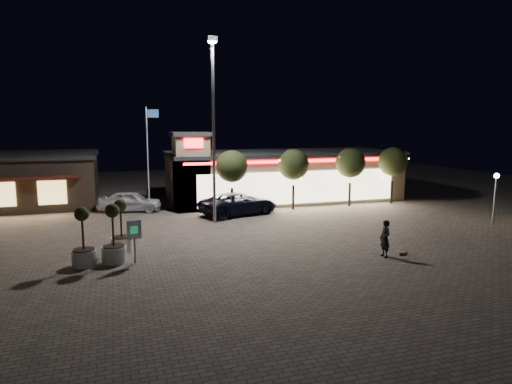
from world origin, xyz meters
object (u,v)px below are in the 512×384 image
object	(u,v)px
pedestrian	(385,239)
planter_left	(114,244)
white_sedan	(131,201)
valet_sign	(134,233)
planter_mid	(84,248)
pickup_truck	(239,204)

from	to	relation	value
pedestrian	planter_left	size ratio (longest dim) A/B	0.65
white_sedan	planter_left	world-z (taller)	planter_left
pedestrian	planter_left	xyz separation A→B (m)	(-13.24, 3.16, -0.05)
white_sedan	pedestrian	distance (m)	20.36
white_sedan	valet_sign	bearing A→B (deg)	-168.69
pedestrian	planter_left	world-z (taller)	planter_left
pedestrian	planter_left	bearing A→B (deg)	-105.00
planter_left	planter_mid	bearing A→B (deg)	-173.46
pickup_truck	pedestrian	bearing A→B (deg)	-177.94
pickup_truck	white_sedan	bearing A→B (deg)	48.16
pickup_truck	pedestrian	world-z (taller)	pedestrian
white_sedan	valet_sign	xyz separation A→B (m)	(-0.32, -13.80, 0.70)
pickup_truck	white_sedan	distance (m)	8.53
valet_sign	planter_mid	bearing A→B (deg)	172.44
white_sedan	planter_left	bearing A→B (deg)	-172.91
planter_mid	white_sedan	bearing A→B (deg)	78.79
pickup_truck	pedestrian	distance (m)	13.50
planter_left	pickup_truck	bearing A→B (deg)	47.03
planter_left	planter_mid	size ratio (longest dim) A/B	1.02
white_sedan	planter_left	size ratio (longest dim) A/B	1.59
pedestrian	white_sedan	bearing A→B (deg)	-145.68
planter_left	pedestrian	bearing A→B (deg)	-13.42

